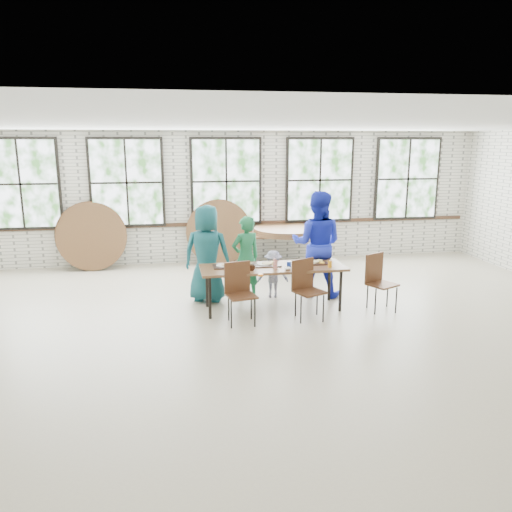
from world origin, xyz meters
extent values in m
plane|color=#B8AE92|center=(0.00, 0.00, 0.00)|extent=(12.00, 12.00, 0.00)
plane|color=white|center=(0.00, 0.00, 3.00)|extent=(12.00, 12.00, 0.00)
plane|color=silver|center=(0.00, 4.50, 1.50)|extent=(12.00, 0.00, 12.00)
plane|color=silver|center=(0.00, -4.50, 1.50)|extent=(12.00, 0.00, 12.00)
cube|color=#422819|center=(0.00, 4.47, 0.90)|extent=(11.80, 0.05, 0.08)
cube|color=black|center=(-4.40, 4.44, 1.88)|extent=(1.62, 0.05, 1.97)
cube|color=white|center=(-4.40, 4.41, 1.88)|extent=(1.50, 0.01, 1.85)
cube|color=black|center=(-2.20, 4.44, 1.88)|extent=(1.62, 0.05, 1.97)
cube|color=white|center=(-2.20, 4.41, 1.88)|extent=(1.50, 0.01, 1.85)
cube|color=black|center=(0.00, 4.44, 1.88)|extent=(1.62, 0.05, 1.97)
cube|color=white|center=(0.00, 4.41, 1.88)|extent=(1.50, 0.01, 1.85)
cube|color=black|center=(2.20, 4.44, 1.88)|extent=(1.62, 0.05, 1.97)
cube|color=white|center=(2.20, 4.41, 1.88)|extent=(1.50, 0.01, 1.85)
cube|color=black|center=(4.40, 4.44, 1.88)|extent=(1.62, 0.05, 1.97)
cube|color=white|center=(4.40, 4.41, 1.88)|extent=(1.50, 0.01, 1.85)
cube|color=brown|center=(0.37, 0.92, 0.72)|extent=(2.41, 0.82, 0.04)
cylinder|color=black|center=(-0.71, 0.62, 0.35)|extent=(0.05, 0.05, 0.70)
cylinder|color=black|center=(-0.71, 1.22, 0.35)|extent=(0.05, 0.05, 0.70)
cylinder|color=black|center=(1.45, 0.62, 0.35)|extent=(0.05, 0.05, 0.70)
cylinder|color=black|center=(1.45, 1.22, 0.35)|extent=(0.05, 0.05, 0.70)
cube|color=#4E2D1A|center=(-0.24, 0.31, 0.45)|extent=(0.49, 0.48, 0.03)
cube|color=#4E2D1A|center=(-0.28, 0.50, 0.70)|extent=(0.42, 0.12, 0.50)
cylinder|color=black|center=(-0.42, 0.14, 0.22)|extent=(0.02, 0.02, 0.44)
cylinder|color=black|center=(-0.42, 0.48, 0.22)|extent=(0.02, 0.02, 0.44)
cylinder|color=black|center=(-0.06, 0.14, 0.22)|extent=(0.02, 0.02, 0.44)
cylinder|color=black|center=(-0.06, 0.48, 0.22)|extent=(0.02, 0.02, 0.44)
cube|color=#4E2D1A|center=(0.84, 0.33, 0.45)|extent=(0.54, 0.53, 0.03)
cube|color=#4E2D1A|center=(0.77, 0.51, 0.70)|extent=(0.40, 0.19, 0.50)
cylinder|color=black|center=(0.66, 0.16, 0.22)|extent=(0.02, 0.02, 0.44)
cylinder|color=black|center=(0.66, 0.50, 0.22)|extent=(0.02, 0.02, 0.44)
cylinder|color=black|center=(1.02, 0.16, 0.22)|extent=(0.02, 0.02, 0.44)
cylinder|color=black|center=(1.02, 0.50, 0.22)|extent=(0.02, 0.02, 0.44)
cube|color=#4E2D1A|center=(2.15, 0.53, 0.45)|extent=(0.56, 0.55, 0.03)
cube|color=#4E2D1A|center=(2.06, 0.70, 0.70)|extent=(0.39, 0.22, 0.50)
cylinder|color=black|center=(1.97, 0.36, 0.22)|extent=(0.02, 0.02, 0.44)
cylinder|color=black|center=(1.97, 0.70, 0.22)|extent=(0.02, 0.02, 0.44)
cylinder|color=black|center=(2.33, 0.36, 0.22)|extent=(0.02, 0.02, 0.44)
cylinder|color=black|center=(2.33, 0.70, 0.22)|extent=(0.02, 0.02, 0.44)
imported|color=#1A5E65|center=(-0.67, 1.57, 0.85)|extent=(0.96, 0.78, 1.71)
imported|color=#1C6B3F|center=(0.01, 1.57, 0.75)|extent=(0.64, 0.53, 1.50)
imported|color=#1A1646|center=(0.51, 1.57, 0.43)|extent=(0.59, 0.39, 0.86)
imported|color=#1B2BC0|center=(1.32, 1.57, 0.96)|extent=(1.14, 1.03, 1.91)
cube|color=brown|center=(1.30, 3.81, 0.72)|extent=(1.83, 0.82, 0.04)
cylinder|color=black|center=(0.52, 3.54, 0.35)|extent=(0.04, 0.04, 0.70)
cylinder|color=black|center=(0.52, 4.09, 0.35)|extent=(0.04, 0.04, 0.70)
cylinder|color=black|center=(2.08, 3.54, 0.35)|extent=(0.04, 0.04, 0.70)
cylinder|color=black|center=(2.08, 4.09, 0.35)|extent=(0.04, 0.04, 0.70)
cube|color=black|center=(-0.39, 1.03, 0.75)|extent=(0.44, 0.33, 0.02)
cube|color=black|center=(0.29, 1.02, 0.75)|extent=(0.44, 0.33, 0.02)
cube|color=black|center=(1.11, 1.01, 0.75)|extent=(0.44, 0.33, 0.02)
cylinder|color=black|center=(-0.02, 0.72, 0.79)|extent=(0.09, 0.09, 0.09)
cube|color=red|center=(0.39, 0.80, 0.80)|extent=(0.06, 0.06, 0.11)
cylinder|color=#1634A7|center=(0.62, 0.81, 0.79)|extent=(0.07, 0.07, 0.10)
cylinder|color=orange|center=(1.29, 0.70, 0.80)|extent=(0.07, 0.07, 0.11)
cylinder|color=white|center=(0.80, 0.73, 0.79)|extent=(0.17, 0.17, 0.10)
ellipsoid|color=white|center=(-0.16, 0.67, 0.76)|extent=(0.11, 0.11, 0.05)
ellipsoid|color=white|center=(0.56, 0.65, 0.76)|extent=(0.11, 0.11, 0.05)
ellipsoid|color=white|center=(0.93, 0.88, 0.76)|extent=(0.11, 0.11, 0.05)
cylinder|color=brown|center=(1.30, 3.81, 0.76)|extent=(1.50, 1.50, 0.04)
cylinder|color=brown|center=(1.30, 3.81, 0.80)|extent=(1.50, 1.50, 0.04)
cylinder|color=brown|center=(1.30, 3.81, 0.85)|extent=(1.50, 1.50, 0.04)
cylinder|color=brown|center=(-3.03, 4.30, 0.73)|extent=(1.50, 0.31, 1.48)
cylinder|color=brown|center=(-2.99, 4.20, 0.73)|extent=(1.50, 0.38, 1.47)
cylinder|color=brown|center=(-0.20, 4.20, 0.74)|extent=(1.50, 0.29, 1.49)
camera|label=1|loc=(-1.25, -6.94, 2.77)|focal=35.00mm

